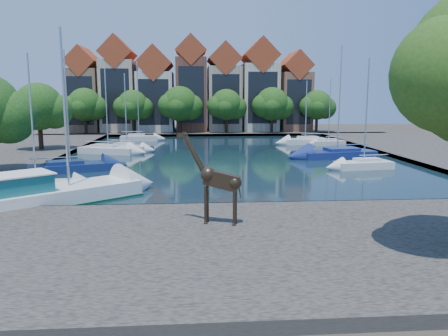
% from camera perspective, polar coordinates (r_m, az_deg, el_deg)
% --- Properties ---
extents(ground, '(160.00, 160.00, 0.00)m').
position_cam_1_polar(ground, '(26.59, 4.57, -5.48)').
color(ground, '#38332B').
rests_on(ground, ground).
extents(water_basin, '(38.00, 50.00, 0.08)m').
position_cam_1_polar(water_basin, '(50.01, 0.40, 1.61)').
color(water_basin, black).
rests_on(water_basin, ground).
extents(near_quay, '(50.00, 14.00, 0.50)m').
position_cam_1_polar(near_quay, '(19.93, 7.69, -9.91)').
color(near_quay, '#534E48').
rests_on(near_quay, ground).
extents(far_quay, '(60.00, 16.00, 0.50)m').
position_cam_1_polar(far_quay, '(81.75, -1.41, 4.78)').
color(far_quay, '#534E48').
rests_on(far_quay, ground).
extents(left_quay, '(14.00, 52.00, 0.50)m').
position_cam_1_polar(left_quay, '(54.08, -27.05, 1.39)').
color(left_quay, '#534E48').
rests_on(left_quay, ground).
extents(right_quay, '(14.00, 52.00, 0.50)m').
position_cam_1_polar(right_quay, '(57.65, 26.02, 1.90)').
color(right_quay, '#534E48').
rests_on(right_quay, ground).
extents(townhouse_west_end, '(5.44, 9.18, 14.93)m').
position_cam_1_polar(townhouse_west_end, '(83.57, -17.61, 9.33)').
color(townhouse_west_end, '#7F5F45').
rests_on(townhouse_west_end, far_quay).
extents(townhouse_west_mid, '(5.94, 9.18, 16.79)m').
position_cam_1_polar(townhouse_west_mid, '(82.43, -13.51, 10.12)').
color(townhouse_west_mid, '#BEAB92').
rests_on(townhouse_west_mid, far_quay).
extents(townhouse_west_inner, '(6.43, 9.18, 15.15)m').
position_cam_1_polar(townhouse_west_inner, '(81.64, -8.92, 9.66)').
color(townhouse_west_inner, beige).
rests_on(townhouse_west_inner, far_quay).
extents(townhouse_center, '(5.44, 9.18, 16.93)m').
position_cam_1_polar(townhouse_center, '(81.40, -4.29, 10.46)').
color(townhouse_center, brown).
rests_on(townhouse_center, far_quay).
extents(townhouse_east_inner, '(5.94, 9.18, 15.79)m').
position_cam_1_polar(townhouse_east_inner, '(81.61, -0.01, 10.04)').
color(townhouse_east_inner, tan).
rests_on(townhouse_east_inner, far_quay).
extents(townhouse_east_mid, '(6.43, 9.18, 16.65)m').
position_cam_1_polar(townhouse_east_mid, '(82.34, 4.58, 10.26)').
color(townhouse_east_mid, beige).
rests_on(townhouse_east_mid, far_quay).
extents(townhouse_east_end, '(5.44, 9.18, 14.43)m').
position_cam_1_polar(townhouse_east_end, '(83.57, 9.04, 9.48)').
color(townhouse_east_end, brown).
rests_on(townhouse_east_end, far_quay).
extents(far_tree_far_west, '(7.28, 5.60, 7.68)m').
position_cam_1_polar(far_tree_far_west, '(77.99, -17.66, 7.76)').
color(far_tree_far_west, '#332114').
rests_on(far_tree_far_west, far_quay).
extents(far_tree_west, '(6.76, 5.20, 7.36)m').
position_cam_1_polar(far_tree_west, '(76.55, -11.77, 7.90)').
color(far_tree_west, '#332114').
rests_on(far_tree_west, far_quay).
extents(far_tree_mid_west, '(7.80, 6.00, 8.00)m').
position_cam_1_polar(far_tree_mid_west, '(75.93, -5.71, 8.20)').
color(far_tree_mid_west, '#332114').
rests_on(far_tree_mid_west, far_quay).
extents(far_tree_mid_east, '(7.02, 5.40, 7.52)m').
position_cam_1_polar(far_tree_mid_east, '(76.15, 0.37, 8.12)').
color(far_tree_mid_east, '#332114').
rests_on(far_tree_mid_east, far_quay).
extents(far_tree_east, '(7.54, 5.80, 7.84)m').
position_cam_1_polar(far_tree_east, '(77.20, 6.37, 8.16)').
color(far_tree_east, '#332114').
rests_on(far_tree_east, far_quay).
extents(far_tree_far_east, '(6.76, 5.20, 7.36)m').
position_cam_1_polar(far_tree_far_east, '(79.05, 12.12, 7.92)').
color(far_tree_far_east, '#332114').
rests_on(far_tree_far_east, far_quay).
extents(side_tree_left_far, '(7.28, 5.60, 7.88)m').
position_cam_1_polar(side_tree_left_far, '(56.33, -22.94, 7.20)').
color(side_tree_left_far, '#332114').
rests_on(side_tree_left_far, left_quay).
extents(giraffe_statue, '(3.15, 1.18, 4.56)m').
position_cam_1_polar(giraffe_statue, '(21.53, -0.99, -1.51)').
color(giraffe_statue, '#322519').
rests_on(giraffe_statue, near_quay).
extents(motorsailer, '(11.13, 9.68, 10.89)m').
position_cam_1_polar(motorsailer, '(29.31, -22.69, -2.96)').
color(motorsailer, white).
rests_on(motorsailer, water_basin).
extents(sailboat_left_a, '(6.52, 2.83, 9.60)m').
position_cam_1_polar(sailboat_left_a, '(33.56, -23.30, -1.98)').
color(sailboat_left_a, beige).
rests_on(sailboat_left_a, water_basin).
extents(sailboat_left_b, '(7.54, 4.85, 10.71)m').
position_cam_1_polar(sailboat_left_b, '(41.62, -19.43, 0.31)').
color(sailboat_left_b, navy).
rests_on(sailboat_left_b, water_basin).
extents(sailboat_left_c, '(7.20, 4.44, 9.93)m').
position_cam_1_polar(sailboat_left_c, '(53.48, -14.89, 2.46)').
color(sailboat_left_c, silver).
rests_on(sailboat_left_c, water_basin).
extents(sailboat_left_d, '(5.57, 3.61, 9.43)m').
position_cam_1_polar(sailboat_left_d, '(55.11, -12.56, 2.75)').
color(sailboat_left_d, silver).
rests_on(sailboat_left_d, water_basin).
extents(sailboat_left_e, '(5.61, 2.11, 11.84)m').
position_cam_1_polar(sailboat_left_e, '(67.64, -11.03, 4.04)').
color(sailboat_left_e, silver).
rests_on(sailboat_left_e, water_basin).
extents(sailboat_right_a, '(5.51, 2.56, 10.12)m').
position_cam_1_polar(sailboat_right_a, '(42.74, 17.81, 0.63)').
color(sailboat_right_a, silver).
rests_on(sailboat_right_a, water_basin).
extents(sailboat_right_b, '(8.63, 4.26, 12.08)m').
position_cam_1_polar(sailboat_right_b, '(49.70, 14.59, 1.98)').
color(sailboat_right_b, navy).
rests_on(sailboat_right_b, water_basin).
extents(sailboat_right_c, '(4.67, 2.11, 9.01)m').
position_cam_1_polar(sailboat_right_c, '(61.91, 13.49, 3.37)').
color(sailboat_right_c, silver).
rests_on(sailboat_right_c, water_basin).
extents(sailboat_right_d, '(6.55, 3.23, 8.83)m').
position_cam_1_polar(sailboat_right_d, '(62.86, 10.56, 3.62)').
color(sailboat_right_d, silver).
rests_on(sailboat_right_d, water_basin).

